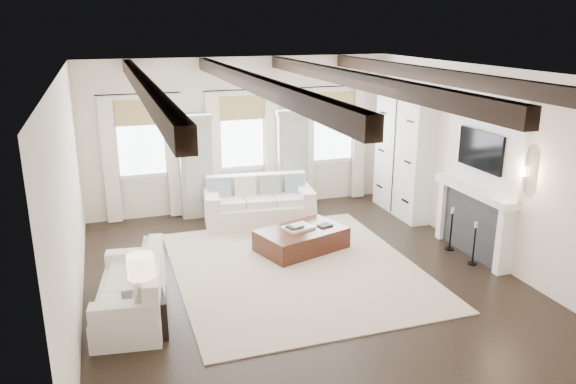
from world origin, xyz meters
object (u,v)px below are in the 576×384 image
object	(u,v)px
sofa_left	(135,292)
sofa_back	(259,204)
ottoman	(301,240)
side_table_back	(193,199)
side_table_front	(145,316)

from	to	relation	value
sofa_left	sofa_back	bearing A→B (deg)	49.64
ottoman	side_table_back	bearing A→B (deg)	102.15
sofa_left	side_table_back	world-z (taller)	sofa_left
sofa_left	side_table_front	bearing A→B (deg)	-82.59
side_table_back	sofa_back	bearing A→B (deg)	-38.09
ottoman	side_table_front	world-z (taller)	side_table_front
sofa_back	sofa_left	xyz separation A→B (m)	(-2.61, -3.07, -0.03)
sofa_back	side_table_back	bearing A→B (deg)	141.91
sofa_left	ottoman	bearing A→B (deg)	25.87
side_table_front	side_table_back	world-z (taller)	side_table_back
ottoman	sofa_left	bearing A→B (deg)	-172.12
sofa_left	side_table_front	world-z (taller)	sofa_left
ottoman	side_table_front	distance (m)	3.48
sofa_back	side_table_back	size ratio (longest dim) A/B	3.46
ottoman	side_table_back	size ratio (longest dim) A/B	2.30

